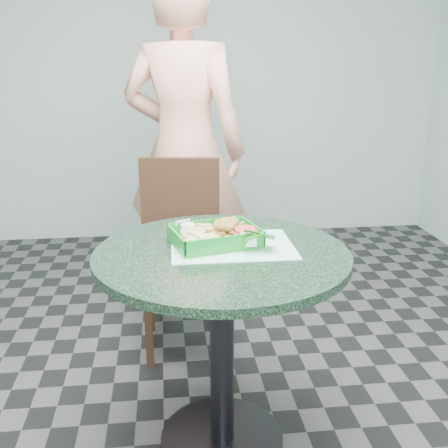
{
  "coord_description": "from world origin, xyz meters",
  "views": [
    {
      "loc": [
        -0.18,
        -1.66,
        1.39
      ],
      "look_at": [
        0.02,
        0.1,
        0.83
      ],
      "focal_mm": 42.0,
      "sensor_mm": 36.0,
      "label": 1
    }
  ],
  "objects": [
    {
      "name": "garnish_cup",
      "position": [
        0.08,
        -0.0,
        0.79
      ],
      "size": [
        0.13,
        0.13,
        0.05
      ],
      "rotation": [
        0.0,
        0.0,
        -0.32
      ],
      "color": "white",
      "rests_on": "food_basket"
    },
    {
      "name": "sauce_ramekin",
      "position": [
        -0.09,
        0.14,
        0.8
      ],
      "size": [
        0.05,
        0.05,
        0.03
      ],
      "rotation": [
        0.0,
        0.0,
        0.06
      ],
      "color": "white",
      "rests_on": "food_basket"
    },
    {
      "name": "crab_sandwich",
      "position": [
        0.03,
        0.08,
        0.8
      ],
      "size": [
        0.13,
        0.13,
        0.08
      ],
      "rotation": [
        0.0,
        0.0,
        0.14
      ],
      "color": "#BA963F",
      "rests_on": "food_basket"
    },
    {
      "name": "dining_chair",
      "position": [
        -0.11,
        0.8,
        0.53
      ],
      "size": [
        0.4,
        0.4,
        0.93
      ],
      "rotation": [
        0.0,
        0.0,
        -0.14
      ],
      "color": "brown",
      "rests_on": "floor"
    },
    {
      "name": "floor",
      "position": [
        0.0,
        0.0,
        0.0
      ],
      "size": [
        4.0,
        5.0,
        0.02
      ],
      "primitive_type": "cube",
      "color": "#303335",
      "rests_on": "ground"
    },
    {
      "name": "food_basket",
      "position": [
        -0.02,
        0.07,
        0.77
      ],
      "size": [
        0.29,
        0.21,
        0.06
      ],
      "rotation": [
        0.0,
        0.0,
        0.26
      ],
      "color": "#148925",
      "rests_on": "placemat"
    },
    {
      "name": "placemat",
      "position": [
        0.04,
        0.04,
        0.75
      ],
      "size": [
        0.42,
        0.32,
        0.0
      ],
      "primitive_type": "cube",
      "rotation": [
        0.0,
        0.0,
        -0.01
      ],
      "color": "#9AD6C6",
      "rests_on": "cafe_table"
    },
    {
      "name": "diner_person",
      "position": [
        -0.08,
        1.15,
        1.14
      ],
      "size": [
        0.97,
        0.8,
        2.28
      ],
      "primitive_type": "imported",
      "rotation": [
        0.0,
        0.0,
        2.78
      ],
      "color": "#F4A58B",
      "rests_on": "floor"
    },
    {
      "name": "cafe_table",
      "position": [
        0.0,
        0.0,
        0.58
      ],
      "size": [
        0.87,
        0.87,
        0.75
      ],
      "color": "black",
      "rests_on": "floor"
    },
    {
      "name": "wall_back",
      "position": [
        0.0,
        2.5,
        1.4
      ],
      "size": [
        4.0,
        0.04,
        2.8
      ],
      "primitive_type": "cube",
      "color": "silver",
      "rests_on": "ground"
    },
    {
      "name": "fries_pile",
      "position": [
        -0.06,
        0.09,
        0.79
      ],
      "size": [
        0.15,
        0.15,
        0.05
      ],
      "primitive_type": null,
      "rotation": [
        0.0,
        0.0,
        -0.23
      ],
      "color": "beige",
      "rests_on": "food_basket"
    }
  ]
}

